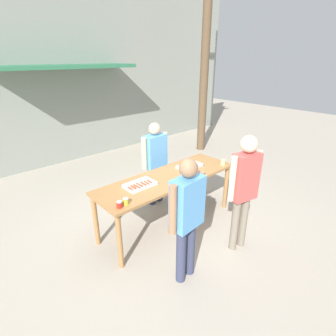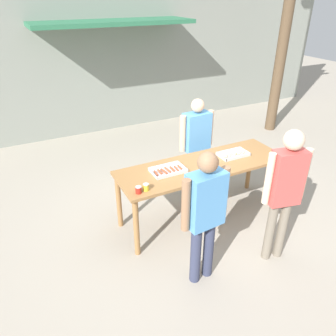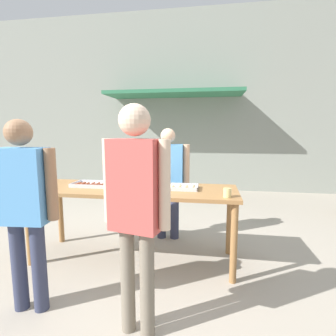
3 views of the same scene
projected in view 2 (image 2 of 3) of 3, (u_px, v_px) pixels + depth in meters
ground_plane at (200, 216)px, 4.88m from camera, size 24.00×24.00×0.00m
building_facade_back at (106, 28)px, 6.92m from camera, size 12.00×1.11×4.50m
serving_table at (203, 171)px, 4.51m from camera, size 2.39×0.77×0.87m
food_tray_sausages at (168, 171)px, 4.28m from camera, size 0.45×0.29×0.04m
food_tray_buns at (233, 154)px, 4.70m from camera, size 0.43×0.26×0.06m
condiment_jar_mustard at (138, 190)px, 3.81m from camera, size 0.07×0.07×0.09m
condiment_jar_ketchup at (146, 187)px, 3.86m from camera, size 0.07×0.07×0.09m
beer_cup at (276, 154)px, 4.65m from camera, size 0.08×0.08×0.09m
person_server_behind_table at (196, 139)px, 5.09m from camera, size 0.60×0.25×1.56m
person_customer_holding_hotdog at (205, 209)px, 3.39m from camera, size 0.57×0.25×1.61m
person_customer_with_cup at (285, 186)px, 3.65m from camera, size 0.51×0.27×1.71m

